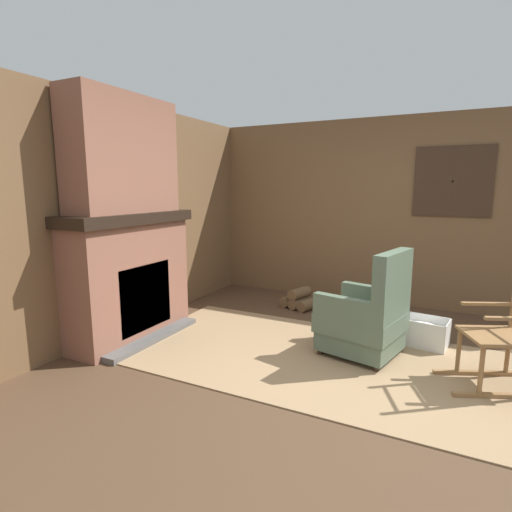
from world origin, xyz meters
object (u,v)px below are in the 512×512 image
(oil_lamp_vase, at_px, (108,203))
(storage_case, at_px, (145,204))
(firewood_stack, at_px, (299,300))
(armchair, at_px, (366,319))
(rocking_chair, at_px, (504,335))
(laundry_basket, at_px, (423,332))

(oil_lamp_vase, relative_size, storage_case, 1.41)
(storage_case, bearing_deg, firewood_stack, 48.56)
(armchair, relative_size, rocking_chair, 0.77)
(armchair, distance_m, storage_case, 2.62)
(rocking_chair, relative_size, storage_case, 6.35)
(oil_lamp_vase, distance_m, storage_case, 0.53)
(laundry_basket, bearing_deg, storage_case, -164.45)
(armchair, height_order, storage_case, storage_case)
(rocking_chair, xyz_separation_m, firewood_stack, (-2.20, 1.32, -0.33))
(rocking_chair, height_order, oil_lamp_vase, oil_lamp_vase)
(armchair, relative_size, storage_case, 4.90)
(oil_lamp_vase, height_order, storage_case, oil_lamp_vase)
(oil_lamp_vase, bearing_deg, firewood_stack, 57.00)
(armchair, height_order, laundry_basket, armchair)
(firewood_stack, xyz_separation_m, laundry_basket, (1.57, -0.67, 0.04))
(rocking_chair, distance_m, laundry_basket, 0.95)
(armchair, xyz_separation_m, oil_lamp_vase, (-2.39, -0.81, 1.08))
(armchair, relative_size, firewood_stack, 1.98)
(firewood_stack, bearing_deg, oil_lamp_vase, -123.00)
(armchair, bearing_deg, rocking_chair, -174.13)
(laundry_basket, bearing_deg, oil_lamp_vase, -155.21)
(rocking_chair, bearing_deg, storage_case, -21.27)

